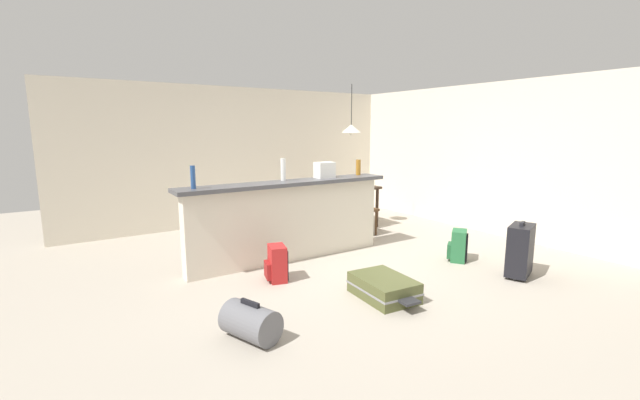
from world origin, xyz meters
name	(u,v)px	position (x,y,z in m)	size (l,w,h in m)	color
ground_plane	(342,264)	(0.00, 0.00, -0.03)	(13.00, 13.00, 0.05)	#ADA393
wall_back	(246,156)	(0.00, 3.05, 1.25)	(6.60, 0.10, 2.50)	silver
wall_right	(473,158)	(3.05, 0.30, 1.25)	(0.10, 6.00, 2.50)	silver
partition_half_wall	(289,223)	(-0.53, 0.48, 0.51)	(2.80, 0.20, 1.02)	silver
bar_countertop	(288,183)	(-0.53, 0.48, 1.05)	(2.96, 0.40, 0.05)	#4C4C51
bottle_blue	(193,177)	(-1.78, 0.48, 1.21)	(0.06, 0.06, 0.27)	#284C89
bottle_white	(283,170)	(-0.56, 0.56, 1.22)	(0.07, 0.07, 0.30)	silver
bottle_amber	(358,167)	(0.70, 0.55, 1.19)	(0.07, 0.07, 0.23)	#9E661E
grocery_bag	(325,170)	(0.08, 0.52, 1.18)	(0.26, 0.18, 0.22)	silver
dining_table	(344,192)	(1.21, 1.59, 0.65)	(1.10, 0.80, 0.74)	#332319
dining_chair_near_partition	(359,204)	(1.13, 1.05, 0.52)	(0.44, 0.44, 0.93)	#4C331E
pendant_lamp	(351,129)	(1.30, 1.50, 1.75)	(0.34, 0.34, 0.86)	black
suitcase_flat_olive	(384,288)	(-0.33, -1.18, 0.11)	(0.55, 0.85, 0.22)	#51562D
suitcase_upright_black	(520,250)	(1.45, -1.60, 0.33)	(0.50, 0.38, 0.67)	black
backpack_green	(458,246)	(1.34, -0.81, 0.20)	(0.34, 0.33, 0.42)	#286B3D
duffel_bag_grey	(251,322)	(-1.85, -1.21, 0.15)	(0.44, 0.55, 0.34)	slate
backpack_red	(277,264)	(-1.03, -0.12, 0.20)	(0.30, 0.32, 0.42)	red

